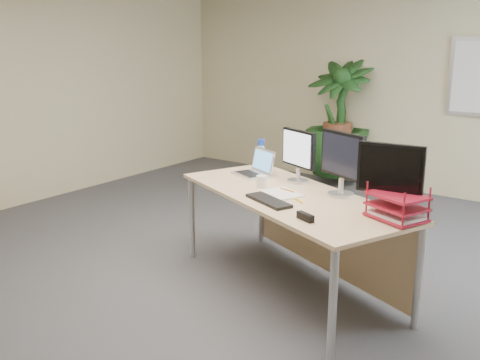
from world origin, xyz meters
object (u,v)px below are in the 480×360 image
Objects in this scene: monitor_left at (298,152)px; monitor_right at (342,160)px; desk at (301,213)px; floor_plant at (337,132)px; laptop at (256,168)px.

monitor_left is 0.90× the size of monitor_right.
monitor_right is (0.29, 0.10, 0.46)m from desk.
floor_plant is (-1.22, 3.10, 0.12)m from desk.
monitor_right is (1.51, -2.99, 0.34)m from floor_plant.
monitor_left is at bearing -70.16° from floor_plant.
monitor_left is (-0.19, 0.26, 0.43)m from desk.
monitor_left reaches higher than laptop.
monitor_right is at bearing 19.22° from desk.
desk is at bearing -160.78° from monitor_right.
monitor_right reaches higher than desk.
monitor_left reaches higher than desk.
laptop is (-0.92, 0.16, -0.23)m from monitor_right.
laptop is at bearing 157.53° from desk.
floor_plant is at bearing 111.44° from desk.
monitor_left is at bearing 126.42° from desk.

